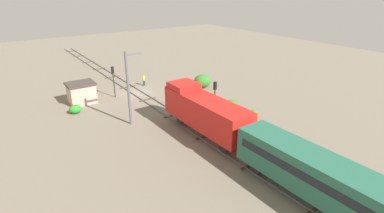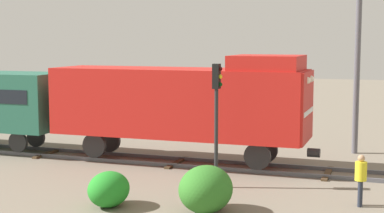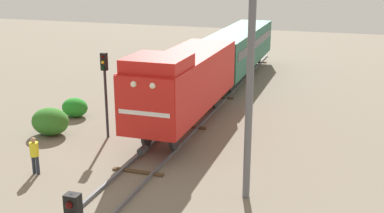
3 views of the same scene
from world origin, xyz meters
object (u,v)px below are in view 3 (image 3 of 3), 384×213
Objects in this scene: worker_by_signal at (34,153)px; locomotive at (184,81)px; passenger_car_leading at (239,46)px; traffic_signal_mid at (105,80)px; catenary_mast at (248,91)px.

locomotive is at bearing -77.47° from worker_by_signal.
passenger_car_leading is at bearing -60.08° from worker_by_signal.
catenary_mast is (8.34, -4.36, 1.19)m from traffic_signal_mid.
traffic_signal_mid is at bearing -102.09° from passenger_car_leading.
passenger_car_leading is 8.24× the size of worker_by_signal.
catenary_mast reaches higher than traffic_signal_mid.
catenary_mast is at bearing -133.93° from worker_by_signal.
locomotive is at bearing 36.75° from traffic_signal_mid.
worker_by_signal is 9.76m from catenary_mast.
traffic_signal_mid is at bearing -143.25° from locomotive.
traffic_signal_mid reaches higher than worker_by_signal.
locomotive reaches higher than traffic_signal_mid.
locomotive is 4.26m from traffic_signal_mid.
passenger_car_leading is 20.90m from catenary_mast.
locomotive is at bearing -90.00° from passenger_car_leading.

